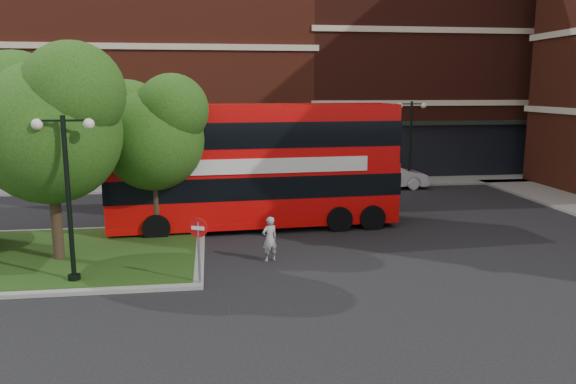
{
  "coord_description": "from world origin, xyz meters",
  "views": [
    {
      "loc": [
        -1.39,
        -16.43,
        5.77
      ],
      "look_at": [
        1.38,
        3.56,
        2.0
      ],
      "focal_mm": 35.0,
      "sensor_mm": 36.0,
      "label": 1
    }
  ],
  "objects": [
    {
      "name": "ground",
      "position": [
        0.0,
        0.0,
        0.0
      ],
      "size": [
        120.0,
        120.0,
        0.0
      ],
      "primitive_type": "plane",
      "color": "black",
      "rests_on": "ground"
    },
    {
      "name": "pavement_far",
      "position": [
        0.0,
        16.5,
        0.06
      ],
      "size": [
        44.0,
        3.0,
        0.12
      ],
      "primitive_type": "cube",
      "color": "slate",
      "rests_on": "ground"
    },
    {
      "name": "terrace_far_left",
      "position": [
        -8.0,
        24.0,
        7.0
      ],
      "size": [
        26.0,
        12.0,
        14.0
      ],
      "primitive_type": "cube",
      "color": "maroon",
      "rests_on": "ground"
    },
    {
      "name": "terrace_far_right",
      "position": [
        14.0,
        24.0,
        8.0
      ],
      "size": [
        18.0,
        12.0,
        16.0
      ],
      "primitive_type": "cube",
      "color": "#471911",
      "rests_on": "ground"
    },
    {
      "name": "traffic_island",
      "position": [
        -8.0,
        3.0,
        0.07
      ],
      "size": [
        12.6,
        7.6,
        0.15
      ],
      "color": "gray",
      "rests_on": "ground"
    },
    {
      "name": "tree_island_west",
      "position": [
        -6.6,
        2.58,
        4.79
      ],
      "size": [
        5.4,
        4.71,
        7.21
      ],
      "color": "#2D2116",
      "rests_on": "ground"
    },
    {
      "name": "tree_island_east",
      "position": [
        -3.58,
        5.06,
        4.24
      ],
      "size": [
        4.46,
        3.9,
        6.29
      ],
      "color": "#2D2116",
      "rests_on": "ground"
    },
    {
      "name": "lamp_island",
      "position": [
        -5.5,
        0.2,
        2.83
      ],
      "size": [
        1.72,
        0.36,
        5.0
      ],
      "color": "black",
      "rests_on": "ground"
    },
    {
      "name": "lamp_far_left",
      "position": [
        2.0,
        14.5,
        2.83
      ],
      "size": [
        1.72,
        0.36,
        5.0
      ],
      "color": "black",
      "rests_on": "ground"
    },
    {
      "name": "lamp_far_right",
      "position": [
        10.0,
        14.5,
        2.83
      ],
      "size": [
        1.72,
        0.36,
        5.0
      ],
      "color": "black",
      "rests_on": "ground"
    },
    {
      "name": "bus",
      "position": [
        0.38,
        6.42,
        2.94
      ],
      "size": [
        11.86,
        3.37,
        4.47
      ],
      "rotation": [
        0.0,
        0.0,
        0.06
      ],
      "color": "red",
      "rests_on": "ground"
    },
    {
      "name": "woman",
      "position": [
        0.5,
        1.69,
        0.77
      ],
      "size": [
        0.66,
        0.56,
        1.53
      ],
      "primitive_type": "imported",
      "rotation": [
        0.0,
        0.0,
        3.56
      ],
      "color": "#99999C",
      "rests_on": "ground"
    },
    {
      "name": "car_silver",
      "position": [
        -0.54,
        16.0,
        0.65
      ],
      "size": [
        3.97,
        2.0,
        1.3
      ],
      "primitive_type": "imported",
      "rotation": [
        0.0,
        0.0,
        1.7
      ],
      "color": "#A8A9AF",
      "rests_on": "ground"
    },
    {
      "name": "car_white",
      "position": [
        8.74,
        14.5,
        0.74
      ],
      "size": [
        4.54,
        1.63,
        1.49
      ],
      "primitive_type": "imported",
      "rotation": [
        0.0,
        0.0,
        1.58
      ],
      "color": "silver",
      "rests_on": "ground"
    },
    {
      "name": "no_entry_sign",
      "position": [
        -1.8,
        -0.5,
        1.47
      ],
      "size": [
        0.54,
        0.27,
        2.06
      ],
      "rotation": [
        0.0,
        0.0,
        -0.41
      ],
      "color": "slate",
      "rests_on": "ground"
    }
  ]
}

